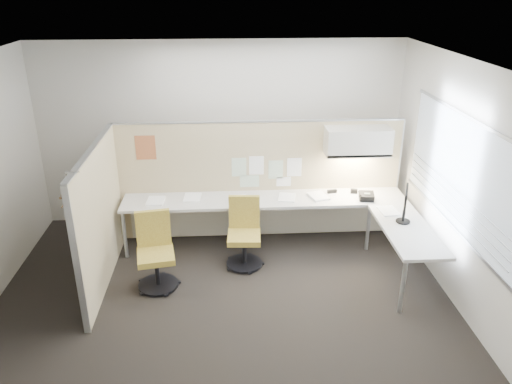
{
  "coord_description": "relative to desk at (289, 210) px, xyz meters",
  "views": [
    {
      "loc": [
        0.07,
        -5.14,
        3.59
      ],
      "look_at": [
        0.45,
        0.8,
        1.03
      ],
      "focal_mm": 35.0,
      "sensor_mm": 36.0,
      "label": 1
    }
  ],
  "objects": [
    {
      "name": "task_light_strip",
      "position": [
        0.97,
        0.26,
        0.7
      ],
      "size": [
        0.6,
        0.06,
        0.02
      ],
      "primitive_type": "cube",
      "color": "#FFEABF",
      "rests_on": "overhead_bin"
    },
    {
      "name": "paper_stack_4",
      "position": [
        0.43,
        0.14,
        0.14
      ],
      "size": [
        0.3,
        0.35,
        0.03
      ],
      "primitive_type": "cube",
      "rotation": [
        0.0,
        0.0,
        0.27
      ],
      "color": "white",
      "rests_on": "desk"
    },
    {
      "name": "poster",
      "position": [
        -1.98,
        0.44,
        0.82
      ],
      "size": [
        0.28,
        0.0,
        0.35
      ],
      "primitive_type": "cube",
      "color": "orange",
      "rests_on": "partition_back"
    },
    {
      "name": "phone",
      "position": [
        1.08,
        0.01,
        0.18
      ],
      "size": [
        0.23,
        0.22,
        0.12
      ],
      "rotation": [
        0.0,
        0.0,
        -0.15
      ],
      "color": "black",
      "rests_on": "desk"
    },
    {
      "name": "tape_dispenser",
      "position": [
        0.97,
        0.25,
        0.16
      ],
      "size": [
        0.11,
        0.08,
        0.06
      ],
      "primitive_type": "cube",
      "rotation": [
        0.0,
        0.0,
        -0.24
      ],
      "color": "black",
      "rests_on": "desk"
    },
    {
      "name": "wall_back",
      "position": [
        -0.93,
        1.12,
        0.8
      ],
      "size": [
        5.5,
        0.02,
        2.8
      ],
      "primitive_type": "cube",
      "color": "beige",
      "rests_on": "ground"
    },
    {
      "name": "paper_stack_0",
      "position": [
        -1.86,
        0.12,
        0.14
      ],
      "size": [
        0.24,
        0.31,
        0.03
      ],
      "primitive_type": "cube",
      "rotation": [
        0.0,
        0.0,
        -0.05
      ],
      "color": "white",
      "rests_on": "desk"
    },
    {
      "name": "paper_stack_2",
      "position": [
        -0.69,
        0.05,
        0.15
      ],
      "size": [
        0.28,
        0.33,
        0.04
      ],
      "primitive_type": "cube",
      "rotation": [
        0.0,
        0.0,
        0.17
      ],
      "color": "white",
      "rests_on": "desk"
    },
    {
      "name": "floor",
      "position": [
        -0.93,
        -1.13,
        -0.61
      ],
      "size": [
        5.5,
        4.5,
        0.01
      ],
      "primitive_type": "cube",
      "color": "black",
      "rests_on": "ground"
    },
    {
      "name": "wall_right",
      "position": [
        1.82,
        -1.13,
        0.8
      ],
      "size": [
        0.02,
        4.5,
        2.8
      ],
      "primitive_type": "cube",
      "color": "beige",
      "rests_on": "ground"
    },
    {
      "name": "chair_right",
      "position": [
        -0.65,
        -0.36,
        -0.17
      ],
      "size": [
        0.49,
        0.49,
        0.93
      ],
      "rotation": [
        0.0,
        0.0,
        -0.06
      ],
      "color": "black",
      "rests_on": "floor"
    },
    {
      "name": "paper_stack_3",
      "position": [
        -0.02,
        0.14,
        0.14
      ],
      "size": [
        0.28,
        0.34,
        0.02
      ],
      "primitive_type": "cube",
      "rotation": [
        0.0,
        0.0,
        -0.18
      ],
      "color": "white",
      "rests_on": "desk"
    },
    {
      "name": "monitor",
      "position": [
        1.37,
        -0.71,
        0.39
      ],
      "size": [
        0.18,
        0.41,
        0.46
      ],
      "rotation": [
        0.0,
        0.0,
        1.2
      ],
      "color": "black",
      "rests_on": "desk"
    },
    {
      "name": "pinned_papers",
      "position": [
        -0.3,
        0.44,
        0.43
      ],
      "size": [
        1.01,
        0.0,
        0.47
      ],
      "color": "#8CBF8C",
      "rests_on": "partition_back"
    },
    {
      "name": "overhead_bin",
      "position": [
        0.97,
        0.26,
        0.91
      ],
      "size": [
        0.9,
        0.36,
        0.38
      ],
      "primitive_type": "cube",
      "color": "beige",
      "rests_on": "partition_back"
    },
    {
      "name": "desk",
      "position": [
        0.0,
        0.0,
        0.0
      ],
      "size": [
        4.0,
        2.07,
        0.73
      ],
      "color": "beige",
      "rests_on": "floor"
    },
    {
      "name": "stapler",
      "position": [
        0.66,
        0.28,
        0.15
      ],
      "size": [
        0.14,
        0.06,
        0.05
      ],
      "primitive_type": "cube",
      "rotation": [
        0.0,
        0.0,
        0.17
      ],
      "color": "black",
      "rests_on": "desk"
    },
    {
      "name": "coat_hook",
      "position": [
        -2.51,
        -1.42,
        0.81
      ],
      "size": [
        0.18,
        0.45,
        1.36
      ],
      "color": "silver",
      "rests_on": "partition_left"
    },
    {
      "name": "partition_left",
      "position": [
        -2.43,
        -0.63,
        0.27
      ],
      "size": [
        0.06,
        2.2,
        1.75
      ],
      "primitive_type": "cube",
      "color": "tan",
      "rests_on": "floor"
    },
    {
      "name": "window_pane",
      "position": [
        1.79,
        -1.13,
        0.95
      ],
      "size": [
        0.01,
        2.8,
        1.3
      ],
      "primitive_type": "cube",
      "color": "#96A2AF",
      "rests_on": "wall_right"
    },
    {
      "name": "wall_front",
      "position": [
        -0.93,
        -3.38,
        0.8
      ],
      "size": [
        5.5,
        0.02,
        2.8
      ],
      "primitive_type": "cube",
      "color": "beige",
      "rests_on": "ground"
    },
    {
      "name": "chair_left",
      "position": [
        -1.77,
        -0.8,
        -0.16
      ],
      "size": [
        0.51,
        0.53,
        0.95
      ],
      "rotation": [
        0.0,
        0.0,
        0.17
      ],
      "color": "black",
      "rests_on": "floor"
    },
    {
      "name": "partition_back",
      "position": [
        -0.38,
        0.47,
        0.27
      ],
      "size": [
        4.1,
        0.06,
        1.75
      ],
      "primitive_type": "cube",
      "color": "tan",
      "rests_on": "floor"
    },
    {
      "name": "paper_stack_1",
      "position": [
        -1.35,
        0.22,
        0.14
      ],
      "size": [
        0.25,
        0.31,
        0.02
      ],
      "primitive_type": "cube",
      "rotation": [
        0.0,
        0.0,
        -0.06
      ],
      "color": "white",
      "rests_on": "desk"
    },
    {
      "name": "ceiling",
      "position": [
        -0.93,
        -1.13,
        2.2
      ],
      "size": [
        5.5,
        4.5,
        0.01
      ],
      "primitive_type": "cube",
      "color": "white",
      "rests_on": "wall_back"
    },
    {
      "name": "paper_stack_5",
      "position": [
        1.28,
        -0.39,
        0.14
      ],
      "size": [
        0.25,
        0.32,
        0.02
      ],
      "primitive_type": "cube",
      "rotation": [
        0.0,
        0.0,
        0.09
      ],
      "color": "white",
      "rests_on": "desk"
    }
  ]
}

